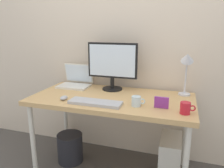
% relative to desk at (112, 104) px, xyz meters
% --- Properties ---
extents(back_wall, '(4.40, 0.04, 2.60)m').
position_rel_desk_xyz_m(back_wall, '(0.00, 0.42, 0.61)').
color(back_wall, beige).
rests_on(back_wall, ground_plane).
extents(desk, '(1.44, 0.72, 0.76)m').
position_rel_desk_xyz_m(desk, '(0.00, 0.00, 0.00)').
color(desk, tan).
rests_on(desk, ground_plane).
extents(monitor, '(0.50, 0.20, 0.47)m').
position_rel_desk_xyz_m(monitor, '(-0.07, 0.23, 0.33)').
color(monitor, black).
rests_on(monitor, desk).
extents(laptop, '(0.32, 0.26, 0.23)m').
position_rel_desk_xyz_m(laptop, '(-0.48, 0.24, 0.12)').
color(laptop, silver).
rests_on(laptop, desk).
extents(desk_lamp, '(0.11, 0.16, 0.42)m').
position_rel_desk_xyz_m(desk_lamp, '(0.62, 0.23, 0.36)').
color(desk_lamp, silver).
rests_on(desk_lamp, desk).
extents(keyboard, '(0.44, 0.14, 0.02)m').
position_rel_desk_xyz_m(keyboard, '(-0.07, -0.22, 0.08)').
color(keyboard, '#B2B2B7').
rests_on(keyboard, desk).
extents(mouse, '(0.06, 0.09, 0.03)m').
position_rel_desk_xyz_m(mouse, '(-0.37, -0.20, 0.08)').
color(mouse, '#B2B2B7').
rests_on(mouse, desk).
extents(coffee_mug, '(0.11, 0.07, 0.09)m').
position_rel_desk_xyz_m(coffee_mug, '(0.63, -0.22, 0.11)').
color(coffee_mug, red).
rests_on(coffee_mug, desk).
extents(glass_cup, '(0.11, 0.07, 0.08)m').
position_rel_desk_xyz_m(glass_cup, '(0.26, -0.17, 0.11)').
color(glass_cup, silver).
rests_on(glass_cup, desk).
extents(photo_frame, '(0.11, 0.02, 0.09)m').
position_rel_desk_xyz_m(photo_frame, '(0.45, -0.16, 0.11)').
color(photo_frame, purple).
rests_on(photo_frame, desk).
extents(computer_tower, '(0.18, 0.36, 0.42)m').
position_rel_desk_xyz_m(computer_tower, '(0.54, 0.03, -0.48)').
color(computer_tower, silver).
rests_on(computer_tower, ground_plane).
extents(wastebasket, '(0.26, 0.26, 0.30)m').
position_rel_desk_xyz_m(wastebasket, '(-0.46, 0.01, -0.54)').
color(wastebasket, '#232328').
rests_on(wastebasket, ground_plane).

